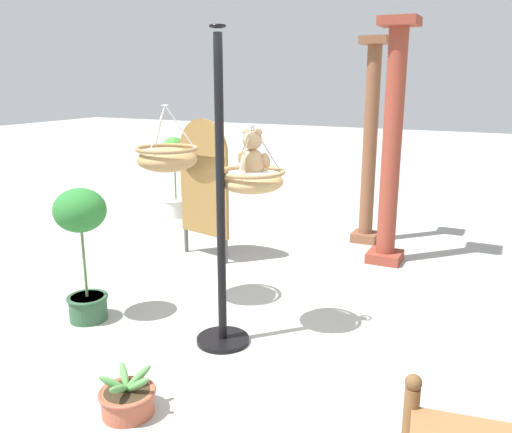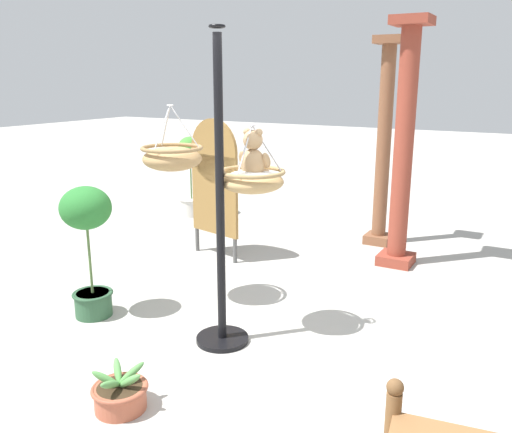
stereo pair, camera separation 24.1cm
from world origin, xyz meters
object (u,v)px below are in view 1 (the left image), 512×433
(display_pole_central, at_px, (221,252))
(greenhouse_pillar_right, at_px, (392,150))
(greenhouse_pillar_left, at_px, (370,147))
(potted_plant_small_succulent, at_px, (128,398))
(hanging_basket_with_teddy, at_px, (252,180))
(potted_plant_tall_leafy, at_px, (82,239))
(display_sign_board, at_px, (204,178))
(teddy_bear, at_px, (253,157))
(potted_plant_bushy_green, at_px, (175,179))
(hanging_basket_left_high, at_px, (167,158))

(display_pole_central, distance_m, greenhouse_pillar_right, 2.80)
(greenhouse_pillar_left, xyz_separation_m, potted_plant_small_succulent, (-0.40, -4.48, -1.17))
(hanging_basket_with_teddy, height_order, potted_plant_tall_leafy, hanging_basket_with_teddy)
(display_sign_board, bearing_deg, display_pole_central, -54.97)
(hanging_basket_with_teddy, relative_size, potted_plant_tall_leafy, 0.45)
(hanging_basket_with_teddy, xyz_separation_m, teddy_bear, (0.00, 0.02, 0.18))
(teddy_bear, relative_size, greenhouse_pillar_left, 0.15)
(teddy_bear, distance_m, potted_plant_bushy_green, 4.31)
(hanging_basket_left_high, distance_m, greenhouse_pillar_left, 3.13)
(teddy_bear, bearing_deg, potted_plant_bushy_green, 133.32)
(teddy_bear, bearing_deg, display_pole_central, -118.95)
(display_pole_central, relative_size, teddy_bear, 6.19)
(greenhouse_pillar_left, relative_size, display_sign_board, 1.57)
(potted_plant_tall_leafy, bearing_deg, display_pole_central, 7.04)
(teddy_bear, bearing_deg, potted_plant_tall_leafy, -163.55)
(hanging_basket_left_high, distance_m, display_sign_board, 1.53)
(display_pole_central, xyz_separation_m, greenhouse_pillar_right, (0.75, 2.64, 0.56))
(potted_plant_bushy_green, bearing_deg, teddy_bear, -46.68)
(hanging_basket_left_high, height_order, potted_plant_small_succulent, hanging_basket_left_high)
(display_pole_central, height_order, potted_plant_small_succulent, display_pole_central)
(potted_plant_tall_leafy, bearing_deg, greenhouse_pillar_left, 64.95)
(teddy_bear, xyz_separation_m, potted_plant_bushy_green, (-2.89, 3.06, -0.92))
(greenhouse_pillar_right, xyz_separation_m, potted_plant_bushy_green, (-3.49, 0.70, -0.74))
(potted_plant_tall_leafy, relative_size, potted_plant_bushy_green, 0.97)
(display_pole_central, bearing_deg, display_sign_board, 125.03)
(hanging_basket_left_high, xyz_separation_m, potted_plant_tall_leafy, (-0.52, -0.60, -0.67))
(potted_plant_tall_leafy, bearing_deg, hanging_basket_left_high, 49.03)
(potted_plant_tall_leafy, height_order, potted_plant_small_succulent, potted_plant_tall_leafy)
(hanging_basket_left_high, bearing_deg, hanging_basket_with_teddy, -10.96)
(hanging_basket_with_teddy, distance_m, hanging_basket_left_high, 0.97)
(greenhouse_pillar_right, bearing_deg, greenhouse_pillar_left, 121.24)
(potted_plant_tall_leafy, relative_size, potted_plant_small_succulent, 3.17)
(hanging_basket_with_teddy, distance_m, potted_plant_bushy_green, 4.29)
(display_pole_central, xyz_separation_m, hanging_basket_with_teddy, (0.15, 0.25, 0.56))
(greenhouse_pillar_left, height_order, greenhouse_pillar_right, greenhouse_pillar_right)
(display_pole_central, distance_m, hanging_basket_left_high, 1.12)
(display_pole_central, distance_m, potted_plant_tall_leafy, 1.33)
(potted_plant_tall_leafy, distance_m, potted_plant_bushy_green, 3.78)
(greenhouse_pillar_left, distance_m, potted_plant_tall_leafy, 3.91)
(hanging_basket_left_high, height_order, display_sign_board, hanging_basket_left_high)
(potted_plant_tall_leafy, bearing_deg, potted_plant_small_succulent, -37.93)
(display_pole_central, height_order, display_sign_board, display_pole_central)
(hanging_basket_left_high, xyz_separation_m, greenhouse_pillar_right, (1.55, 2.21, -0.10))
(display_pole_central, distance_m, hanging_basket_with_teddy, 0.63)
(teddy_bear, relative_size, hanging_basket_left_high, 0.68)
(display_pole_central, relative_size, hanging_basket_with_teddy, 4.60)
(display_pole_central, bearing_deg, teddy_bear, 61.05)
(hanging_basket_left_high, distance_m, potted_plant_bushy_green, 3.59)
(greenhouse_pillar_left, xyz_separation_m, potted_plant_tall_leafy, (-1.64, -3.51, -0.51))
(greenhouse_pillar_left, distance_m, potted_plant_small_succulent, 4.65)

